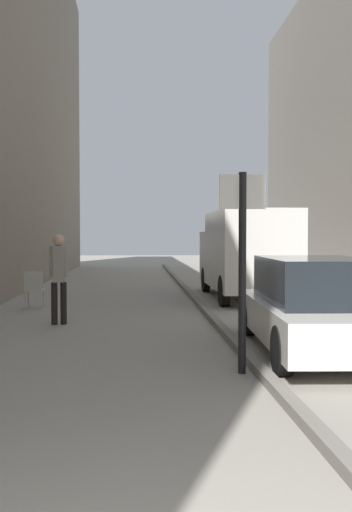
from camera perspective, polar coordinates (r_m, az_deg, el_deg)
name	(u,v)px	position (r m, az deg, el deg)	size (l,w,h in m)	color
ground_plane	(138,306)	(13.91, -4.04, -5.33)	(80.00, 80.00, 0.00)	gray
kerb_strip	(199,304)	(13.99, 2.47, -5.03)	(0.16, 40.00, 0.12)	slate
pedestrian_mid_block	(59,272)	(11.17, -12.26, -1.71)	(0.36, 0.24, 1.83)	black
delivery_van	(246,252)	(15.81, 7.36, 0.38)	(2.07, 5.41, 2.49)	silver
parked_car	(316,306)	(8.62, 14.54, -5.10)	(2.02, 4.29, 1.45)	silver
street_sign_post	(242,254)	(7.01, 7.01, 0.17)	(0.60, 0.10, 2.60)	black
cafe_chair_near_window	(34,287)	(13.75, -14.74, -3.18)	(0.45, 0.45, 0.94)	#B7B2A8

